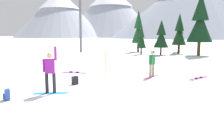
{
  "coord_description": "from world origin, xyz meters",
  "views": [
    {
      "loc": [
        1.99,
        -9.51,
        2.6
      ],
      "look_at": [
        0.34,
        2.4,
        1.0
      ],
      "focal_mm": 33.64,
      "sensor_mm": 36.0,
      "label": 1
    }
  ],
  "objects_px": {
    "snowboarder_foreground": "(50,71)",
    "ski_lift_tower": "(80,9)",
    "backpack_black": "(75,81)",
    "backpack_blue": "(7,95)",
    "pine_tree_tall": "(138,29)",
    "pine_tree_leaning": "(179,32)",
    "pine_tree_broad": "(180,35)",
    "trail_marker_pole": "(106,64)",
    "pine_tree_short": "(200,22)",
    "pine_tree_young": "(161,36)",
    "pine_tree_twin": "(141,38)",
    "snowboarder_midground": "(152,63)",
    "loose_snowboard_near_right": "(74,72)",
    "loose_snowboard_far_spare": "(199,78)"
  },
  "relations": [
    {
      "from": "snowboarder_foreground",
      "to": "ski_lift_tower",
      "type": "relative_size",
      "value": 0.18
    },
    {
      "from": "backpack_black",
      "to": "backpack_blue",
      "type": "xyz_separation_m",
      "value": [
        -1.88,
        -2.96,
        0.0
      ]
    },
    {
      "from": "pine_tree_tall",
      "to": "pine_tree_leaning",
      "type": "bearing_deg",
      "value": -22.02
    },
    {
      "from": "pine_tree_broad",
      "to": "trail_marker_pole",
      "type": "bearing_deg",
      "value": -111.11
    },
    {
      "from": "pine_tree_leaning",
      "to": "pine_tree_short",
      "type": "relative_size",
      "value": 0.72
    },
    {
      "from": "pine_tree_young",
      "to": "pine_tree_tall",
      "type": "bearing_deg",
      "value": 121.25
    },
    {
      "from": "trail_marker_pole",
      "to": "pine_tree_young",
      "type": "relative_size",
      "value": 0.35
    },
    {
      "from": "pine_tree_twin",
      "to": "pine_tree_short",
      "type": "relative_size",
      "value": 0.51
    },
    {
      "from": "snowboarder_foreground",
      "to": "snowboarder_midground",
      "type": "bearing_deg",
      "value": 43.14
    },
    {
      "from": "trail_marker_pole",
      "to": "loose_snowboard_near_right",
      "type": "bearing_deg",
      "value": 156.97
    },
    {
      "from": "pine_tree_short",
      "to": "backpack_black",
      "type": "bearing_deg",
      "value": -121.59
    },
    {
      "from": "pine_tree_short",
      "to": "ski_lift_tower",
      "type": "xyz_separation_m",
      "value": [
        -16.3,
        2.79,
        2.23
      ]
    },
    {
      "from": "backpack_blue",
      "to": "pine_tree_short",
      "type": "height_order",
      "value": "pine_tree_short"
    },
    {
      "from": "trail_marker_pole",
      "to": "loose_snowboard_far_spare",
      "type": "bearing_deg",
      "value": 1.55
    },
    {
      "from": "backpack_blue",
      "to": "trail_marker_pole",
      "type": "bearing_deg",
      "value": 59.22
    },
    {
      "from": "loose_snowboard_near_right",
      "to": "ski_lift_tower",
      "type": "distance_m",
      "value": 18.61
    },
    {
      "from": "loose_snowboard_near_right",
      "to": "backpack_black",
      "type": "bearing_deg",
      "value": -71.33
    },
    {
      "from": "loose_snowboard_far_spare",
      "to": "backpack_blue",
      "type": "relative_size",
      "value": 3.34
    },
    {
      "from": "ski_lift_tower",
      "to": "backpack_black",
      "type": "bearing_deg",
      "value": -74.63
    },
    {
      "from": "snowboarder_midground",
      "to": "pine_tree_broad",
      "type": "xyz_separation_m",
      "value": [
        5.18,
        20.57,
        1.78
      ]
    },
    {
      "from": "pine_tree_broad",
      "to": "ski_lift_tower",
      "type": "relative_size",
      "value": 0.43
    },
    {
      "from": "trail_marker_pole",
      "to": "pine_tree_leaning",
      "type": "bearing_deg",
      "value": 67.32
    },
    {
      "from": "backpack_blue",
      "to": "pine_tree_young",
      "type": "xyz_separation_m",
      "value": [
        7.89,
        20.41,
        2.28
      ]
    },
    {
      "from": "pine_tree_tall",
      "to": "pine_tree_short",
      "type": "xyz_separation_m",
      "value": [
        7.73,
        -4.96,
        0.78
      ]
    },
    {
      "from": "loose_snowboard_far_spare",
      "to": "backpack_black",
      "type": "bearing_deg",
      "value": -160.24
    },
    {
      "from": "loose_snowboard_near_right",
      "to": "pine_tree_young",
      "type": "xyz_separation_m",
      "value": [
        7.15,
        14.09,
        2.47
      ]
    },
    {
      "from": "loose_snowboard_near_right",
      "to": "pine_tree_short",
      "type": "bearing_deg",
      "value": 49.89
    },
    {
      "from": "snowboarder_foreground",
      "to": "loose_snowboard_near_right",
      "type": "xyz_separation_m",
      "value": [
        -0.59,
        5.15,
        -0.99
      ]
    },
    {
      "from": "snowboarder_foreground",
      "to": "trail_marker_pole",
      "type": "relative_size",
      "value": 1.32
    },
    {
      "from": "pine_tree_tall",
      "to": "loose_snowboard_near_right",
      "type": "bearing_deg",
      "value": -102.25
    },
    {
      "from": "pine_tree_young",
      "to": "ski_lift_tower",
      "type": "xyz_separation_m",
      "value": [
        -11.58,
        2.79,
        3.99
      ]
    },
    {
      "from": "backpack_blue",
      "to": "ski_lift_tower",
      "type": "relative_size",
      "value": 0.04
    },
    {
      "from": "pine_tree_leaning",
      "to": "pine_tree_young",
      "type": "xyz_separation_m",
      "value": [
        -2.69,
        -2.66,
        -0.56
      ]
    },
    {
      "from": "loose_snowboard_near_right",
      "to": "ski_lift_tower",
      "type": "height_order",
      "value": "ski_lift_tower"
    },
    {
      "from": "pine_tree_leaning",
      "to": "snowboarder_midground",
      "type": "bearing_deg",
      "value": -104.62
    },
    {
      "from": "trail_marker_pole",
      "to": "ski_lift_tower",
      "type": "height_order",
      "value": "ski_lift_tower"
    },
    {
      "from": "backpack_black",
      "to": "pine_tree_leaning",
      "type": "height_order",
      "value": "pine_tree_leaning"
    },
    {
      "from": "loose_snowboard_near_right",
      "to": "loose_snowboard_far_spare",
      "type": "relative_size",
      "value": 1.2
    },
    {
      "from": "pine_tree_young",
      "to": "pine_tree_twin",
      "type": "bearing_deg",
      "value": 164.54
    },
    {
      "from": "pine_tree_twin",
      "to": "ski_lift_tower",
      "type": "bearing_deg",
      "value": 166.97
    },
    {
      "from": "trail_marker_pole",
      "to": "backpack_blue",
      "type": "bearing_deg",
      "value": -120.78
    },
    {
      "from": "loose_snowboard_near_right",
      "to": "pine_tree_young",
      "type": "bearing_deg",
      "value": 63.1
    },
    {
      "from": "pine_tree_broad",
      "to": "pine_tree_twin",
      "type": "distance_m",
      "value": 7.71
    },
    {
      "from": "pine_tree_broad",
      "to": "pine_tree_short",
      "type": "height_order",
      "value": "pine_tree_short"
    },
    {
      "from": "loose_snowboard_far_spare",
      "to": "pine_tree_twin",
      "type": "bearing_deg",
      "value": 102.42
    },
    {
      "from": "pine_tree_young",
      "to": "loose_snowboard_far_spare",
      "type": "bearing_deg",
      "value": -86.51
    },
    {
      "from": "loose_snowboard_near_right",
      "to": "trail_marker_pole",
      "type": "height_order",
      "value": "trail_marker_pole"
    },
    {
      "from": "backpack_blue",
      "to": "pine_tree_tall",
      "type": "relative_size",
      "value": 0.07
    },
    {
      "from": "snowboarder_foreground",
      "to": "pine_tree_young",
      "type": "bearing_deg",
      "value": 71.18
    },
    {
      "from": "loose_snowboard_far_spare",
      "to": "pine_tree_twin",
      "type": "distance_m",
      "value": 16.18
    }
  ]
}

